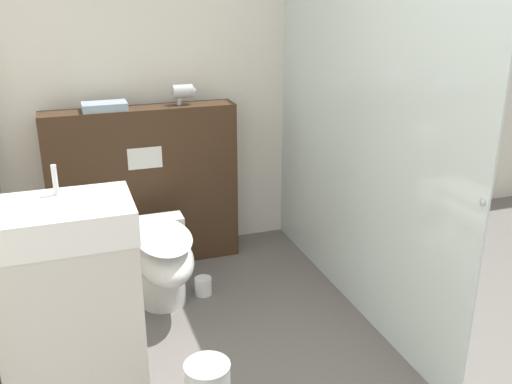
% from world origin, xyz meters
% --- Properties ---
extents(wall_back, '(8.00, 0.06, 2.50)m').
position_xyz_m(wall_back, '(0.00, 2.40, 1.25)').
color(wall_back, silver).
rests_on(wall_back, ground_plane).
extents(partition_panel, '(1.25, 0.22, 1.10)m').
position_xyz_m(partition_panel, '(-0.45, 2.17, 0.55)').
color(partition_panel, '#3D2819').
rests_on(partition_panel, ground_plane).
extents(shower_glass, '(0.04, 2.19, 2.14)m').
position_xyz_m(shower_glass, '(0.63, 1.27, 1.07)').
color(shower_glass, silver).
rests_on(shower_glass, ground_plane).
extents(toilet, '(0.37, 0.71, 0.50)m').
position_xyz_m(toilet, '(-0.46, 1.53, 0.31)').
color(toilet, white).
rests_on(toilet, ground_plane).
extents(sink_vanity, '(0.62, 0.43, 1.11)m').
position_xyz_m(sink_vanity, '(-0.99, 0.91, 0.49)').
color(sink_vanity, beige).
rests_on(sink_vanity, ground_plane).
extents(hair_drier, '(0.16, 0.09, 0.13)m').
position_xyz_m(hair_drier, '(-0.16, 2.17, 1.18)').
color(hair_drier, '#B7B7BC').
rests_on(hair_drier, partition_panel).
extents(folded_towel, '(0.28, 0.17, 0.05)m').
position_xyz_m(folded_towel, '(-0.67, 2.15, 1.12)').
color(folded_towel, '#8C9EAD').
rests_on(folded_towel, partition_panel).
extents(spare_toilet_roll, '(0.11, 0.11, 0.11)m').
position_xyz_m(spare_toilet_roll, '(-0.21, 1.60, 0.06)').
color(spare_toilet_roll, white).
rests_on(spare_toilet_roll, ground_plane).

